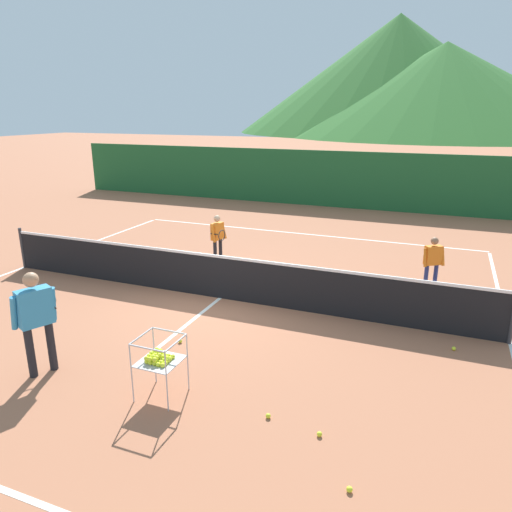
% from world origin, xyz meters
% --- Properties ---
extents(ground_plane, '(120.00, 120.00, 0.00)m').
position_xyz_m(ground_plane, '(0.00, 0.00, 0.00)').
color(ground_plane, '#A86647').
extents(line_baseline_far, '(11.28, 0.08, 0.01)m').
position_xyz_m(line_baseline_far, '(0.00, 6.05, 0.00)').
color(line_baseline_far, white).
rests_on(line_baseline_far, ground).
extents(line_sideline_west, '(0.08, 11.83, 0.01)m').
position_xyz_m(line_sideline_west, '(-5.64, 0.00, 0.00)').
color(line_sideline_west, white).
rests_on(line_sideline_west, ground).
extents(line_sideline_east, '(0.08, 11.83, 0.01)m').
position_xyz_m(line_sideline_east, '(5.64, 0.00, 0.00)').
color(line_sideline_east, white).
rests_on(line_sideline_east, ground).
extents(line_service_center, '(0.08, 5.21, 0.01)m').
position_xyz_m(line_service_center, '(0.00, 0.00, 0.00)').
color(line_service_center, white).
rests_on(line_service_center, ground).
extents(tennis_net, '(11.31, 0.08, 1.05)m').
position_xyz_m(tennis_net, '(0.00, 0.00, 0.50)').
color(tennis_net, '#333338').
rests_on(tennis_net, ground).
extents(instructor, '(0.50, 0.83, 1.65)m').
position_xyz_m(instructor, '(-1.20, -3.77, 0.99)').
color(instructor, black).
rests_on(instructor, ground).
extents(student_0, '(0.41, 0.66, 1.28)m').
position_xyz_m(student_0, '(-1.16, 2.27, 0.77)').
color(student_0, black).
rests_on(student_0, ground).
extents(student_1, '(0.49, 0.39, 1.24)m').
position_xyz_m(student_1, '(4.19, 2.20, 0.74)').
color(student_1, navy).
rests_on(student_1, ground).
extents(ball_cart, '(0.58, 0.58, 0.90)m').
position_xyz_m(ball_cart, '(0.83, -3.63, 0.59)').
color(ball_cart, '#B7B7BC').
rests_on(ball_cart, ground).
extents(tennis_ball_0, '(0.07, 0.07, 0.07)m').
position_xyz_m(tennis_ball_0, '(3.16, -3.66, 0.03)').
color(tennis_ball_0, yellow).
rests_on(tennis_ball_0, ground).
extents(tennis_ball_1, '(0.07, 0.07, 0.07)m').
position_xyz_m(tennis_ball_1, '(4.71, -0.63, 0.03)').
color(tennis_ball_1, yellow).
rests_on(tennis_ball_1, ground).
extents(tennis_ball_3, '(0.07, 0.07, 0.07)m').
position_xyz_m(tennis_ball_3, '(3.69, -4.42, 0.03)').
color(tennis_ball_3, yellow).
rests_on(tennis_ball_3, ground).
extents(tennis_ball_5, '(0.07, 0.07, 0.07)m').
position_xyz_m(tennis_ball_5, '(2.44, -3.55, 0.03)').
color(tennis_ball_5, yellow).
rests_on(tennis_ball_5, ground).
extents(tennis_ball_7, '(0.07, 0.07, 0.07)m').
position_xyz_m(tennis_ball_7, '(0.26, -2.13, 0.03)').
color(tennis_ball_7, yellow).
rests_on(tennis_ball_7, ground).
extents(windscreen_fence, '(24.82, 0.08, 2.31)m').
position_xyz_m(windscreen_fence, '(0.00, 10.90, 1.16)').
color(windscreen_fence, '#1E5B2D').
rests_on(windscreen_fence, ground).
extents(hill_0, '(50.89, 50.89, 13.86)m').
position_xyz_m(hill_0, '(2.07, 75.15, 6.93)').
color(hill_0, '#2D6628').
rests_on(hill_0, ground).
extents(hill_1, '(54.58, 54.58, 19.61)m').
position_xyz_m(hill_1, '(-6.11, 83.25, 9.81)').
color(hill_1, '#2D6628').
rests_on(hill_1, ground).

